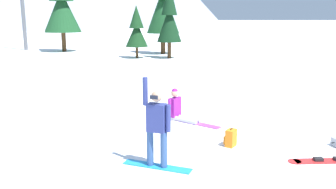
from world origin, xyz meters
The scene contains 9 objects.
ground_plane centered at (0.00, 0.00, 0.00)m, with size 800.00×800.00×0.00m, color white.
snowboarder_foreground centered at (-2.27, -1.28, 0.93)m, with size 1.56×0.80×1.97m.
snowboarder_midground centered at (-1.73, 2.37, 0.35)m, with size 1.62×1.36×1.01m.
loose_snowboard_near_right centered at (1.61, -0.92, 0.02)m, with size 1.87×0.41×0.09m.
backpack_orange centered at (-0.46, 0.03, 0.21)m, with size 0.36×0.38×0.47m.
pine_tree_leaning centered at (-2.82, 23.42, 4.52)m, with size 2.89×2.89×8.29m.
pine_tree_tall centered at (-4.82, 20.02, 2.26)m, with size 1.79×1.79×4.15m.
pine_tree_young centered at (-12.32, 25.49, 4.50)m, with size 3.43×3.43×8.25m.
pine_tree_short centered at (-2.22, 19.92, 3.21)m, with size 1.93×1.93×5.90m.
Camera 1 is at (-1.93, -8.57, 3.20)m, focal length 38.15 mm.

